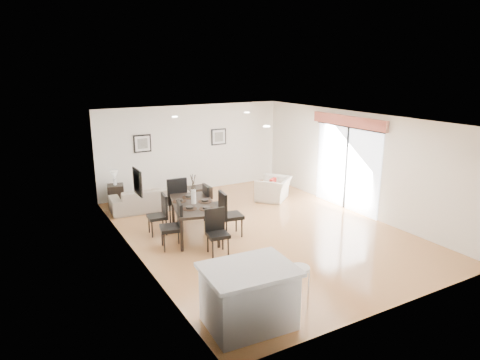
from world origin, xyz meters
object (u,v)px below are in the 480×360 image
dining_chair_head (216,229)px  dining_table (194,207)px  dining_chair_enear (228,212)px  bar_stool (299,273)px  sofa (150,198)px  side_table (116,195)px  dining_chair_efar (210,202)px  dining_chair_wfar (160,212)px  coffee_table (196,193)px  dining_chair_wnear (175,223)px  dining_chair_foot (176,197)px  kitchen_island (249,296)px  armchair (274,189)px

dining_chair_head → dining_table: bearing=98.0°
dining_chair_enear → bar_stool: bearing=-178.9°
sofa → dining_chair_enear: bearing=113.8°
bar_stool → side_table: bearing=100.3°
dining_chair_efar → side_table: (-1.70, 2.69, -0.27)m
sofa → dining_chair_wfar: bearing=84.1°
sofa → dining_table: dining_table is taller
dining_chair_wfar → coffee_table: 2.82m
dining_chair_efar → dining_chair_wnear: bearing=135.5°
sofa → side_table: sofa is taller
sofa → dining_chair_efar: 2.09m
dining_chair_foot → bar_stool: 4.88m
dining_table → coffee_table: dining_table is taller
side_table → kitchen_island: kitchen_island is taller
armchair → coffee_table: size_ratio=1.15×
dining_chair_foot → coffee_table: bearing=-125.7°
coffee_table → dining_chair_wnear: bearing=-120.0°
sofa → dining_chair_enear: size_ratio=2.00×
sofa → coffee_table: (1.47, 0.27, -0.14)m
side_table → bar_stool: (1.26, -6.91, 0.33)m
sofa → dining_chair_foot: bearing=109.1°
dining_table → coffee_table: 2.88m
dining_chair_enear → kitchen_island: dining_chair_enear is taller
kitchen_island → dining_chair_head: bearing=77.8°
dining_chair_head → dining_chair_foot: bearing=97.8°
dining_chair_wnear → dining_chair_enear: (1.30, 0.03, 0.02)m
dining_chair_head → armchair: bearing=46.3°
side_table → armchair: bearing=-23.2°
sofa → dining_chair_wnear: size_ratio=2.09×
dining_chair_wnear → dining_chair_enear: dining_chair_enear is taller
dining_chair_efar → side_table: bearing=41.5°
armchair → dining_chair_wnear: dining_chair_wnear is taller
dining_table → dining_chair_foot: (-0.01, 1.13, -0.06)m
dining_chair_efar → bar_stool: bearing=-176.7°
dining_table → kitchen_island: 3.82m
dining_chair_wfar → dining_chair_foot: size_ratio=0.84×
dining_chair_foot → dining_chair_efar: bearing=138.2°
dining_chair_wfar → dining_chair_efar: (1.31, 0.02, 0.03)m
sofa → side_table: size_ratio=3.63×
dining_chair_efar → dining_table: bearing=135.3°
armchair → sofa: bearing=-55.0°
dining_table → dining_chair_wnear: size_ratio=1.97×
kitchen_island → bar_stool: kitchen_island is taller
kitchen_island → armchair: bearing=56.6°
dining_chair_wnear → dining_chair_head: dining_chair_wnear is taller
dining_chair_enear → dining_table: bearing=64.0°
dining_chair_enear → dining_chair_efar: bearing=8.4°
dining_chair_foot → dining_table: bearing=93.5°
dining_chair_foot → kitchen_island: (-0.72, -4.88, -0.15)m
dining_chair_wfar → dining_chair_foot: (0.65, 0.68, 0.10)m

